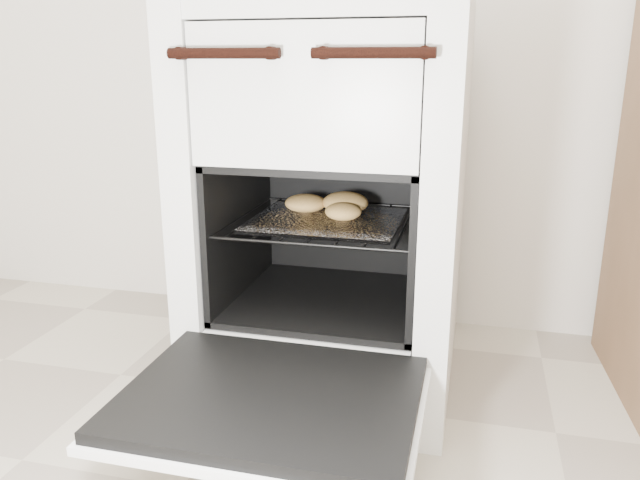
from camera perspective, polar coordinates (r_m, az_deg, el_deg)
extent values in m
cube|color=silver|center=(1.43, 1.47, 3.77)|extent=(0.56, 0.60, 0.86)
cylinder|color=black|center=(1.14, -8.85, 16.52)|extent=(0.21, 0.02, 0.02)
cylinder|color=black|center=(1.06, 4.84, 16.69)|extent=(0.21, 0.02, 0.02)
cube|color=black|center=(1.08, -4.54, -14.12)|extent=(0.49, 0.37, 0.02)
cube|color=silver|center=(1.08, -4.52, -14.89)|extent=(0.50, 0.39, 0.01)
cylinder|color=black|center=(1.43, -7.10, 2.23)|extent=(0.01, 0.39, 0.01)
cylinder|color=black|center=(1.34, 9.17, 1.20)|extent=(0.01, 0.39, 0.01)
cylinder|color=black|center=(1.19, -1.32, -0.40)|extent=(0.40, 0.01, 0.01)
cylinder|color=black|center=(1.55, 2.39, 3.41)|extent=(0.40, 0.01, 0.01)
cylinder|color=black|center=(1.42, -5.87, 2.16)|extent=(0.01, 0.37, 0.01)
cylinder|color=black|center=(1.40, -3.71, 2.03)|extent=(0.01, 0.37, 0.01)
cylinder|color=black|center=(1.38, -1.49, 1.89)|extent=(0.01, 0.37, 0.01)
cylinder|color=black|center=(1.37, 0.77, 1.75)|extent=(0.01, 0.37, 0.01)
cylinder|color=black|center=(1.36, 3.07, 1.60)|extent=(0.01, 0.37, 0.01)
cylinder|color=black|center=(1.35, 5.41, 1.45)|extent=(0.01, 0.37, 0.01)
cylinder|color=black|center=(1.34, 7.78, 1.30)|extent=(0.01, 0.37, 0.01)
cube|color=white|center=(1.35, 0.59, 1.79)|extent=(0.32, 0.28, 0.01)
ellipsoid|color=tan|center=(1.34, 2.13, 2.63)|extent=(0.11, 0.11, 0.04)
ellipsoid|color=tan|center=(1.40, 2.34, 3.45)|extent=(0.13, 0.13, 0.05)
ellipsoid|color=tan|center=(1.41, -1.32, 3.40)|extent=(0.12, 0.12, 0.04)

